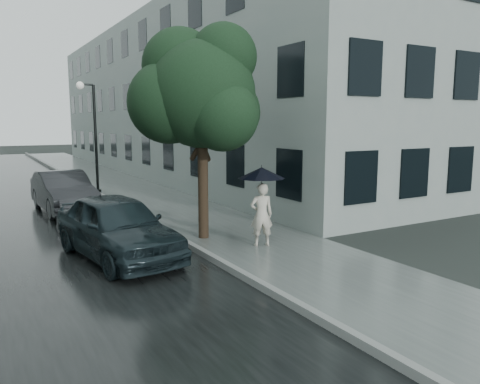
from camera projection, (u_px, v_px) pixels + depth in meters
ground at (297, 263)px, 10.49m from camera, size 120.00×120.00×0.00m
sidewalk at (140, 193)px, 20.91m from camera, size 3.50×60.00×0.01m
kerb_near at (99, 194)px, 20.00m from camera, size 0.15×60.00×0.15m
asphalt_road at (8, 203)px, 18.28m from camera, size 6.85×60.00×0.00m
building_near at (181, 100)px, 29.24m from camera, size 7.02×36.00×9.00m
pedestrian at (261, 215)px, 11.87m from camera, size 0.68×0.55×1.61m
umbrella at (261, 173)px, 11.76m from camera, size 1.58×1.58×1.13m
street_tree at (200, 93)px, 12.35m from camera, size 3.70×3.36×5.71m
lamp_post at (92, 131)px, 20.11m from camera, size 0.85×0.33×4.82m
car_near at (117, 227)px, 10.83m from camera, size 2.37×4.56×1.48m
car_far at (64, 192)px, 16.42m from camera, size 1.75×4.39×1.42m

